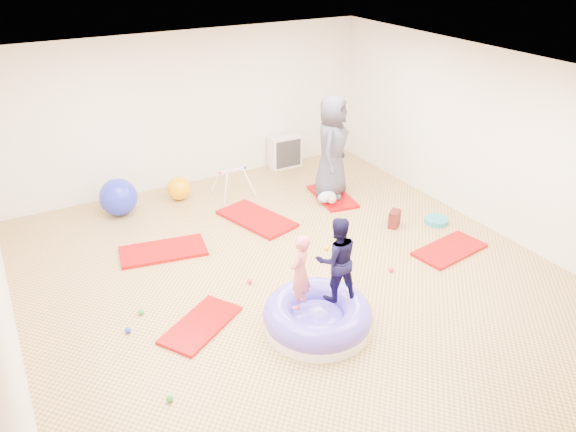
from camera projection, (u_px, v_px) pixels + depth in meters
room at (300, 190)px, 7.07m from camera, size 7.01×8.01×2.81m
gym_mat_front_left at (201, 325)px, 6.87m from camera, size 1.18×1.02×0.04m
gym_mat_mid_left at (163, 251)px, 8.42m from camera, size 1.35×0.84×0.05m
gym_mat_center_back at (257, 219)px, 9.35m from camera, size 1.02×1.48×0.06m
gym_mat_right at (449, 250)px, 8.46m from camera, size 1.21×0.73×0.05m
gym_mat_rear_right at (332, 196)px, 10.14m from camera, size 0.73×1.20×0.05m
inflatable_cushion at (318, 317)px, 6.78m from camera, size 1.33×1.33×0.42m
child_pink at (300, 268)px, 6.46m from camera, size 0.41×0.39×0.95m
child_navy at (337, 256)px, 6.58m from camera, size 0.61×0.52×1.08m
adult_caregiver at (332, 147)px, 9.76m from camera, size 1.04×1.03×1.82m
infant at (328, 197)px, 9.80m from camera, size 0.35×0.35×0.20m
ball_pit_balls at (260, 290)px, 7.50m from camera, size 3.70×2.07×0.08m
exercise_ball_blue at (118, 197)px, 9.43m from camera, size 0.63×0.63×0.63m
exercise_ball_orange at (179, 188)px, 10.00m from camera, size 0.42×0.42×0.42m
infant_play_gym at (233, 178)px, 10.11m from camera, size 0.65×0.62×0.50m
cube_shelf at (285, 152)px, 11.33m from camera, size 0.64×0.32×0.64m
balance_disc at (436, 221)px, 9.26m from camera, size 0.39×0.39×0.09m
backpack at (394, 219)px, 9.11m from camera, size 0.28×0.26×0.28m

